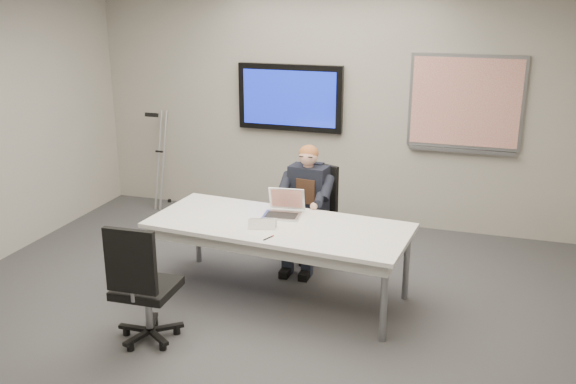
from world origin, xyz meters
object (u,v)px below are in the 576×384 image
(laptop, at_px, (284,208))
(office_chair_near, at_px, (145,305))
(office_chair_far, at_px, (312,230))
(seated_person, at_px, (304,220))
(conference_table, at_px, (279,232))

(laptop, bearing_deg, office_chair_near, -124.58)
(office_chair_far, bearing_deg, seated_person, -71.05)
(seated_person, distance_m, laptop, 0.58)
(office_chair_near, relative_size, seated_person, 0.83)
(office_chair_near, bearing_deg, laptop, -120.88)
(office_chair_near, bearing_deg, office_chair_far, -113.35)
(seated_person, bearing_deg, laptop, -88.82)
(office_chair_near, height_order, laptop, office_chair_near)
(office_chair_far, height_order, office_chair_near, office_chair_near)
(office_chair_far, bearing_deg, conference_table, -69.05)
(conference_table, xyz_separation_m, laptop, (-0.03, 0.24, 0.14))
(office_chair_far, relative_size, seated_person, 0.80)
(office_chair_far, height_order, laptop, office_chair_far)
(seated_person, bearing_deg, conference_table, -84.67)
(laptop, bearing_deg, seated_person, 78.27)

